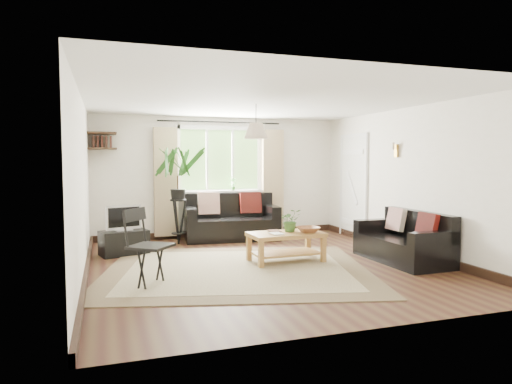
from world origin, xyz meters
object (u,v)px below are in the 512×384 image
object	(u,v)px
sofa_back	(231,218)
coffee_table	(286,247)
sofa_right	(402,238)
palm_stand	(178,196)
folding_chair	(151,248)
tv_stand	(124,243)

from	to	relation	value
sofa_back	coffee_table	size ratio (longest dim) A/B	1.61
sofa_right	palm_stand	size ratio (longest dim) A/B	0.86
sofa_right	folding_chair	world-z (taller)	folding_chair
folding_chair	coffee_table	bearing A→B (deg)	-33.33
tv_stand	palm_stand	bearing A→B (deg)	18.97
sofa_right	coffee_table	size ratio (longest dim) A/B	1.40
palm_stand	folding_chair	xyz separation A→B (m)	(-0.75, -2.71, -0.42)
sofa_back	tv_stand	world-z (taller)	sofa_back
coffee_table	tv_stand	distance (m)	2.66
folding_chair	sofa_right	bearing A→B (deg)	-49.19
sofa_back	palm_stand	size ratio (longest dim) A/B	1.00
sofa_right	folding_chair	bearing A→B (deg)	-88.37
coffee_table	sofa_back	bearing A→B (deg)	96.55
sofa_back	coffee_table	bearing A→B (deg)	-77.74
sofa_right	palm_stand	bearing A→B (deg)	-131.15
coffee_table	tv_stand	xyz separation A→B (m)	(-2.30, 1.34, -0.03)
sofa_right	coffee_table	bearing A→B (deg)	-107.95
sofa_back	sofa_right	size ratio (longest dim) A/B	1.16
sofa_right	palm_stand	world-z (taller)	palm_stand
palm_stand	coffee_table	bearing A→B (deg)	-57.01
tv_stand	palm_stand	size ratio (longest dim) A/B	0.41
coffee_table	folding_chair	size ratio (longest dim) A/B	1.17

